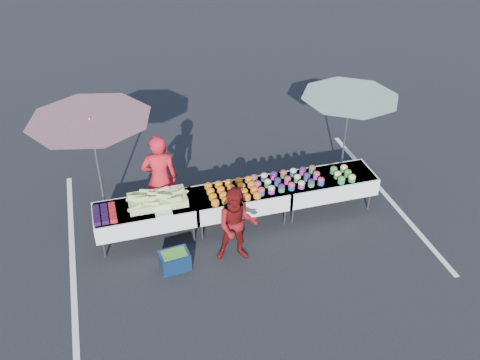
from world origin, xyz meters
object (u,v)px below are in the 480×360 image
object	(u,v)px
vendor	(160,179)
table_right	(327,183)
umbrella_right	(349,104)
storage_bin	(175,260)
table_left	(145,214)
table_center	(240,198)
umbrella_left	(91,128)
customer	(237,225)

from	to	relation	value
vendor	table_right	bearing A→B (deg)	174.25
umbrella_right	storage_bin	distance (m)	4.62
table_left	storage_bin	world-z (taller)	table_left
table_center	table_right	bearing A→B (deg)	0.00
table_right	vendor	bearing A→B (deg)	170.29
table_left	umbrella_left	size ratio (longest dim) A/B	0.73
umbrella_left	storage_bin	size ratio (longest dim) A/B	4.64
table_left	storage_bin	bearing A→B (deg)	-69.10
vendor	table_left	bearing A→B (deg)	58.97
umbrella_right	table_left	bearing A→B (deg)	-169.46
umbrella_right	customer	bearing A→B (deg)	-148.20
table_center	umbrella_left	distance (m)	3.01
vendor	storage_bin	world-z (taller)	vendor
table_center	vendor	xyz separation A→B (m)	(-1.42, 0.55, 0.35)
table_left	umbrella_right	xyz separation A→B (m)	(4.30, 0.80, 1.25)
table_center	table_right	distance (m)	1.80
vendor	umbrella_left	bearing A→B (deg)	-9.01
table_center	table_left	bearing A→B (deg)	180.00
table_center	customer	distance (m)	1.03
table_center	table_right	world-z (taller)	same
vendor	storage_bin	xyz separation A→B (m)	(-0.04, -1.46, -0.76)
table_left	customer	world-z (taller)	customer
table_left	vendor	world-z (taller)	vendor
vendor	umbrella_left	distance (m)	1.58
umbrella_right	storage_bin	bearing A→B (deg)	-156.59
table_center	umbrella_left	bearing A→B (deg)	162.26
storage_bin	customer	bearing A→B (deg)	-8.22
table_left	table_right	xyz separation A→B (m)	(3.60, 0.00, 0.00)
table_center	umbrella_right	world-z (taller)	umbrella_right
table_center	storage_bin	size ratio (longest dim) A/B	3.40
table_right	umbrella_left	world-z (taller)	umbrella_left
table_left	table_center	world-z (taller)	same
storage_bin	table_left	bearing A→B (deg)	105.00
table_right	vendor	distance (m)	3.28
table_center	umbrella_left	xyz separation A→B (m)	(-2.50, 0.80, 1.47)
customer	umbrella_left	bearing A→B (deg)	152.77
customer	storage_bin	size ratio (longest dim) A/B	2.73
umbrella_left	storage_bin	distance (m)	2.75
table_right	umbrella_left	xyz separation A→B (m)	(-4.30, 0.80, 1.47)
table_center	table_right	xyz separation A→B (m)	(1.80, 0.00, 0.00)
vendor	umbrella_right	size ratio (longest dim) A/B	0.81
umbrella_right	umbrella_left	bearing A→B (deg)	180.00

